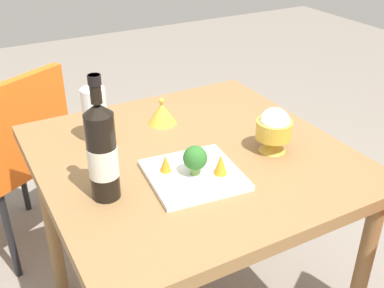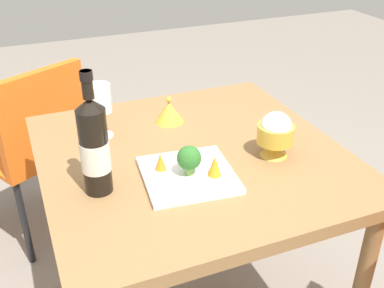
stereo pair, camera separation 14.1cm
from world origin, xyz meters
name	(u,v)px [view 1 (the left image)]	position (x,y,z in m)	size (l,w,h in m)	color
dining_table	(192,176)	(0.00, 0.00, 0.67)	(0.91, 0.91, 0.76)	olive
chair_near_window	(19,148)	(0.42, -0.72, 0.53)	(0.54, 0.54, 0.85)	orange
wine_bottle	(102,152)	(0.31, 0.09, 0.89)	(0.08, 0.08, 0.34)	black
wine_glass	(94,104)	(0.23, -0.21, 0.88)	(0.08, 0.08, 0.18)	white
rice_bowl	(274,129)	(-0.22, 0.11, 0.83)	(0.11, 0.11, 0.14)	gold
rice_bowl_lid	(162,113)	(-0.01, -0.23, 0.79)	(0.10, 0.10, 0.09)	gold
serving_plate	(194,175)	(0.06, 0.12, 0.76)	(0.28, 0.28, 0.02)	white
broccoli_floret	(195,159)	(0.06, 0.13, 0.82)	(0.07, 0.07, 0.09)	#729E4C
carrot_garnish_left	(221,164)	(0.00, 0.16, 0.80)	(0.04, 0.04, 0.06)	orange
carrot_garnish_right	(165,163)	(0.13, 0.08, 0.80)	(0.03, 0.03, 0.05)	orange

